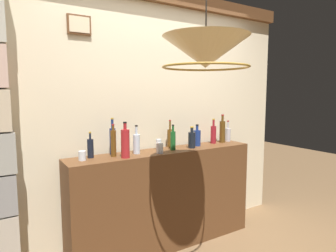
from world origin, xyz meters
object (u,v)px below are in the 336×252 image
at_px(liquor_bottle_tequila, 213,134).
at_px(pendant_lamp, 206,53).
at_px(liquor_bottle_brandy, 197,138).
at_px(liquor_bottle_mezcal, 137,143).
at_px(liquor_bottle_vermouth, 113,143).
at_px(glass_tumbler_shot, 160,148).
at_px(liquor_bottle_sherry, 170,137).
at_px(glass_tumbler_highball, 82,156).
at_px(liquor_bottle_vodka, 228,134).
at_px(glass_tumbler_rocks, 159,144).
at_px(liquor_bottle_bourbon, 125,143).
at_px(liquor_bottle_port, 113,140).
at_px(liquor_bottle_gin, 192,139).
at_px(liquor_bottle_scotch, 173,140).
at_px(liquor_bottle_amaro, 222,131).
at_px(liquor_bottle_whiskey, 90,148).

bearing_deg(liquor_bottle_tequila, pendant_lamp, -134.18).
xyz_separation_m(liquor_bottle_brandy, liquor_bottle_mezcal, (-0.73, -0.02, 0.01)).
height_order(liquor_bottle_vermouth, glass_tumbler_shot, liquor_bottle_vermouth).
distance_m(liquor_bottle_brandy, liquor_bottle_sherry, 0.30).
xyz_separation_m(liquor_bottle_brandy, glass_tumbler_highball, (-1.25, -0.02, -0.05)).
height_order(liquor_bottle_vodka, glass_tumbler_rocks, liquor_bottle_vodka).
distance_m(liquor_bottle_bourbon, liquor_bottle_vermouth, 0.12).
bearing_deg(liquor_bottle_port, glass_tumbler_rocks, -2.62).
bearing_deg(liquor_bottle_sherry, liquor_bottle_gin, -45.11).
xyz_separation_m(liquor_bottle_bourbon, liquor_bottle_vermouth, (-0.07, 0.10, -0.01)).
xyz_separation_m(liquor_bottle_scotch, liquor_bottle_tequila, (0.60, 0.08, 0.01)).
xyz_separation_m(liquor_bottle_port, pendant_lamp, (0.37, -0.89, 0.72)).
relative_size(glass_tumbler_rocks, glass_tumbler_shot, 1.05).
bearing_deg(liquor_bottle_brandy, liquor_bottle_vermouth, -178.71).
xyz_separation_m(liquor_bottle_gin, glass_tumbler_rocks, (-0.33, 0.11, -0.04)).
bearing_deg(liquor_bottle_tequila, glass_tumbler_shot, -169.45).
relative_size(liquor_bottle_brandy, pendant_lamp, 0.37).
relative_size(liquor_bottle_bourbon, liquor_bottle_mezcal, 1.19).
bearing_deg(liquor_bottle_vodka, liquor_bottle_bourbon, -173.15).
xyz_separation_m(liquor_bottle_scotch, glass_tumbler_highball, (-0.90, 0.03, -0.06)).
bearing_deg(liquor_bottle_amaro, liquor_bottle_mezcal, -178.17).
height_order(liquor_bottle_brandy, liquor_bottle_bourbon, liquor_bottle_bourbon).
height_order(liquor_bottle_whiskey, liquor_bottle_tequila, liquor_bottle_tequila).
bearing_deg(liquor_bottle_mezcal, liquor_bottle_sherry, 14.28).
relative_size(liquor_bottle_port, liquor_bottle_sherry, 1.19).
bearing_deg(liquor_bottle_vodka, liquor_bottle_vermouth, -177.45).
bearing_deg(liquor_bottle_brandy, liquor_bottle_bourbon, -172.14).
bearing_deg(liquor_bottle_tequila, liquor_bottle_mezcal, -177.49).
bearing_deg(liquor_bottle_whiskey, liquor_bottle_brandy, -1.87).
distance_m(liquor_bottle_scotch, liquor_bottle_whiskey, 0.81).
xyz_separation_m(liquor_bottle_whiskey, liquor_bottle_tequila, (1.41, -0.01, 0.02)).
relative_size(glass_tumbler_rocks, glass_tumbler_highball, 1.30).
bearing_deg(liquor_bottle_vermouth, liquor_bottle_brandy, 1.29).
height_order(liquor_bottle_gin, liquor_bottle_vermouth, liquor_bottle_vermouth).
height_order(liquor_bottle_scotch, glass_tumbler_highball, liquor_bottle_scotch).
bearing_deg(liquor_bottle_vodka, liquor_bottle_port, 179.06).
xyz_separation_m(liquor_bottle_bourbon, liquor_bottle_amaro, (1.27, 0.14, -0.00)).
bearing_deg(pendant_lamp, glass_tumbler_shot, 87.55).
relative_size(liquor_bottle_tequila, liquor_bottle_vodka, 1.14).
height_order(liquor_bottle_amaro, glass_tumbler_shot, liquor_bottle_amaro).
relative_size(liquor_bottle_sherry, liquor_bottle_tequila, 1.03).
xyz_separation_m(liquor_bottle_whiskey, liquor_bottle_amaro, (1.53, -0.02, 0.04)).
bearing_deg(liquor_bottle_whiskey, liquor_bottle_port, 7.45).
xyz_separation_m(liquor_bottle_gin, liquor_bottle_port, (-0.81, 0.14, 0.04)).
bearing_deg(liquor_bottle_sherry, glass_tumbler_shot, -139.40).
distance_m(liquor_bottle_tequila, glass_tumbler_highball, 1.50).
relative_size(liquor_bottle_bourbon, liquor_bottle_amaro, 0.99).
height_order(liquor_bottle_vermouth, liquor_bottle_vodka, liquor_bottle_vermouth).
relative_size(liquor_bottle_brandy, liquor_bottle_mezcal, 0.86).
distance_m(liquor_bottle_bourbon, pendant_lamp, 1.05).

